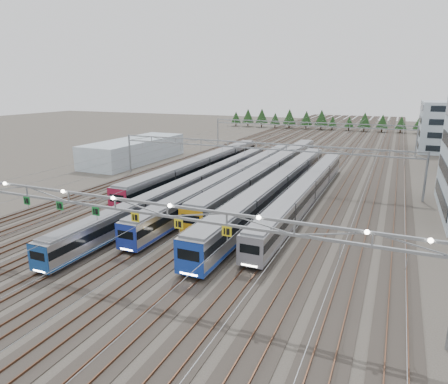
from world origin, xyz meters
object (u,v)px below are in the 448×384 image
at_px(train_d, 271,171).
at_px(gantry_far, 308,127).
at_px(train_b, 195,185).
at_px(train_f, 306,191).
at_px(gantry_near, 114,206).
at_px(train_e, 278,187).
at_px(train_c, 235,178).
at_px(train_a, 203,167).
at_px(west_shed, 135,150).
at_px(gantry_mid, 256,151).

bearing_deg(train_d, gantry_far, 93.01).
distance_m(train_d, gantry_far, 43.06).
distance_m(train_b, train_f, 18.21).
distance_m(train_f, gantry_near, 33.86).
bearing_deg(gantry_far, train_e, -82.85).
xyz_separation_m(train_c, gantry_near, (2.20, -35.57, 5.07)).
distance_m(train_d, train_f, 14.05).
bearing_deg(train_c, gantry_far, 87.40).
xyz_separation_m(train_e, gantry_far, (-6.75, 53.77, 4.11)).
relative_size(train_e, train_f, 1.15).
xyz_separation_m(train_a, west_shed, (-23.33, 10.24, 0.31)).
distance_m(train_c, train_e, 9.94).
relative_size(train_d, west_shed, 2.13).
height_order(train_a, train_e, train_a).
relative_size(train_c, train_f, 1.21).
bearing_deg(train_e, train_c, 154.86).
distance_m(train_c, gantry_mid, 6.70).
bearing_deg(train_d, gantry_mid, -135.78).
bearing_deg(train_d, train_f, -50.15).
xyz_separation_m(train_d, train_f, (9.00, -10.78, -0.27)).
relative_size(train_a, gantry_mid, 0.94).
height_order(train_a, train_f, train_a).
bearing_deg(train_a, west_shed, 156.30).
bearing_deg(train_c, train_e, -25.14).
height_order(gantry_mid, gantry_far, same).
height_order(train_c, west_shed, west_shed).
height_order(train_b, gantry_far, gantry_far).
distance_m(train_b, gantry_mid, 13.93).
height_order(train_a, gantry_far, gantry_far).
bearing_deg(train_a, train_d, 6.60).
bearing_deg(west_shed, gantry_mid, -17.45).
relative_size(train_c, train_d, 0.99).
bearing_deg(train_f, train_d, 129.85).
height_order(train_d, train_f, train_d).
distance_m(train_a, train_c, 10.39).
xyz_separation_m(train_f, gantry_far, (-11.25, 53.59, 4.32)).
bearing_deg(train_e, train_f, 2.28).
xyz_separation_m(train_b, train_e, (13.50, 2.55, 0.38)).
relative_size(train_e, gantry_near, 1.06).
relative_size(train_d, train_f, 1.23).
height_order(train_b, gantry_mid, gantry_mid).
bearing_deg(train_e, train_b, -169.31).
bearing_deg(train_d, train_e, -67.68).
relative_size(train_a, train_c, 0.84).
height_order(train_e, west_shed, west_shed).
bearing_deg(train_e, gantry_mid, 127.58).
relative_size(train_a, train_f, 1.02).
bearing_deg(train_e, west_shed, 154.58).
bearing_deg(gantry_near, train_f, 70.28).
height_order(train_a, west_shed, west_shed).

